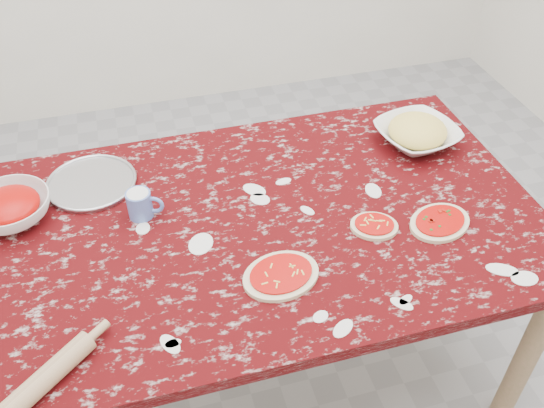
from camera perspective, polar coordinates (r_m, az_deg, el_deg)
The scene contains 10 objects.
ground at distance 2.32m, azimuth 0.00°, elevation -15.03°, with size 4.00×4.00×0.00m, color gray.
worktable at distance 1.80m, azimuth 0.00°, elevation -3.18°, with size 1.60×1.00×0.75m.
pizza_tray at distance 1.94m, azimuth -17.11°, elevation 1.93°, with size 0.28×0.28×0.01m, color #B2B2B7.
sauce_bowl at distance 1.88m, azimuth -24.08°, elevation -0.45°, with size 0.24×0.24×0.07m, color white.
cheese_bowl at distance 2.08m, azimuth 13.86°, elevation 6.50°, with size 0.26×0.26×0.06m, color white.
flour_mug at distance 1.76m, azimuth -12.63°, elevation -0.00°, with size 0.11×0.07×0.09m.
pizza_left at distance 1.57m, azimuth 0.88°, elevation -6.94°, with size 0.24×0.21×0.02m.
pizza_mid at distance 1.73m, azimuth 9.88°, elevation -2.10°, with size 0.17×0.15×0.02m.
pizza_right at distance 1.79m, azimuth 15.96°, elevation -1.72°, with size 0.23×0.20×0.02m.
rolling_pin at distance 1.45m, azimuth -21.21°, elevation -15.59°, with size 0.05×0.05×0.26m, color tan.
Camera 1 is at (-0.35, -1.24, 1.93)m, focal length 38.78 mm.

